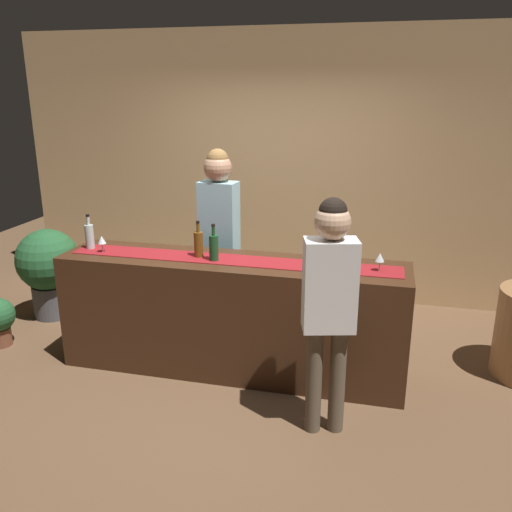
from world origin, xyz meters
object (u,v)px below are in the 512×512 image
(wine_bottle_green, at_px, (214,247))
(bartender, at_px, (219,223))
(wine_bottle_amber, at_px, (199,244))
(potted_plant_tall, at_px, (49,267))
(customer_sipping, at_px, (329,294))
(wine_glass_near_customer, at_px, (102,240))
(wine_glass_mid_counter, at_px, (380,258))
(wine_bottle_clear, at_px, (90,236))

(wine_bottle_green, bearing_deg, bartender, 103.86)
(wine_bottle_amber, xyz_separation_m, potted_plant_tall, (-1.86, 0.61, -0.55))
(wine_bottle_amber, bearing_deg, customer_sipping, -31.21)
(wine_bottle_amber, height_order, wine_glass_near_customer, wine_bottle_amber)
(wine_glass_near_customer, distance_m, wine_glass_mid_counter, 2.26)
(wine_glass_near_customer, distance_m, bartender, 1.04)
(customer_sipping, relative_size, potted_plant_tall, 1.78)
(wine_bottle_clear, height_order, wine_glass_near_customer, wine_bottle_clear)
(wine_glass_near_customer, xyz_separation_m, potted_plant_tall, (-1.03, 0.68, -0.54))
(wine_glass_mid_counter, bearing_deg, wine_glass_near_customer, -178.48)
(wine_glass_near_customer, distance_m, potted_plant_tall, 1.35)
(wine_glass_near_customer, xyz_separation_m, bartender, (0.82, 0.64, 0.04))
(wine_bottle_green, relative_size, wine_glass_near_customer, 2.10)
(wine_bottle_clear, height_order, customer_sipping, customer_sipping)
(wine_bottle_clear, bearing_deg, bartender, 29.91)
(wine_bottle_green, bearing_deg, wine_glass_near_customer, -179.63)
(bartender, bearing_deg, wine_bottle_green, 108.67)
(wine_bottle_green, height_order, potted_plant_tall, wine_bottle_green)
(bartender, xyz_separation_m, potted_plant_tall, (-1.85, 0.05, -0.58))
(wine_glass_mid_counter, bearing_deg, wine_bottle_green, -177.61)
(wine_bottle_amber, relative_size, wine_glass_near_customer, 2.10)
(wine_bottle_green, distance_m, wine_bottle_amber, 0.16)
(wine_bottle_green, bearing_deg, wine_bottle_clear, 176.61)
(wine_bottle_green, bearing_deg, potted_plant_tall, 161.45)
(wine_glass_mid_counter, bearing_deg, wine_bottle_amber, 179.55)
(customer_sipping, bearing_deg, wine_glass_mid_counter, 51.50)
(wine_bottle_amber, bearing_deg, wine_glass_mid_counter, -0.45)
(customer_sipping, bearing_deg, wine_glass_near_customer, 147.91)
(wine_bottle_clear, bearing_deg, wine_bottle_green, -3.39)
(wine_bottle_green, height_order, wine_glass_near_customer, wine_bottle_green)
(wine_bottle_green, xyz_separation_m, wine_glass_mid_counter, (1.29, 0.05, -0.01))
(wine_bottle_amber, xyz_separation_m, wine_glass_mid_counter, (1.44, -0.01, -0.01))
(wine_bottle_amber, xyz_separation_m, wine_bottle_clear, (-0.98, 0.00, 0.00))
(wine_glass_mid_counter, height_order, customer_sipping, customer_sipping)
(wine_bottle_green, relative_size, potted_plant_tall, 0.33)
(wine_bottle_clear, bearing_deg, wine_glass_near_customer, -25.22)
(bartender, bearing_deg, potted_plant_tall, 3.42)
(wine_bottle_amber, bearing_deg, wine_bottle_green, -23.40)
(wine_glass_near_customer, distance_m, customer_sipping, 2.06)
(wine_bottle_amber, bearing_deg, potted_plant_tall, 161.86)
(wine_glass_mid_counter, bearing_deg, wine_bottle_clear, 179.68)
(wine_bottle_green, distance_m, customer_sipping, 1.17)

